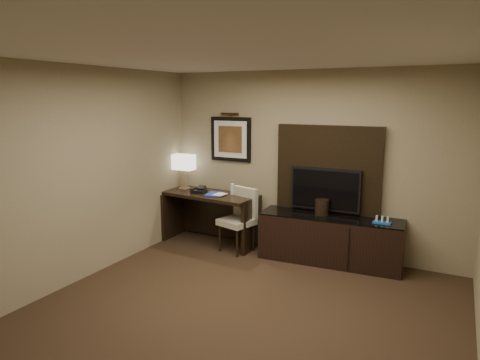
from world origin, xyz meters
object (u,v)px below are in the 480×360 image
Objects in this scene: desk_phone at (199,189)px; minibar_tray at (382,220)px; credenza at (330,239)px; tv at (325,189)px; desk at (210,218)px; water_bottle at (232,189)px; ice_bucket at (322,207)px; desk_chair at (237,221)px; table_lamp at (184,172)px.

desk_phone is 2.81m from minibar_tray.
tv reaches higher than credenza.
water_bottle is (0.35, 0.09, 0.49)m from desk.
tv is 0.27m from ice_bucket.
desk_phone is (-0.73, 0.11, 0.40)m from desk_chair.
water_bottle is (-1.58, 0.04, 0.56)m from credenza.
desk is 8.77× the size of water_bottle.
desk_chair is at bearing -164.52° from tv.
desk_phone is at bearing -160.70° from desk.
credenza is 0.47m from ice_bucket.
tv is at bearing 129.56° from credenza.
desk_phone is at bearing -178.82° from minibar_tray.
desk_chair is 2.09m from minibar_tray.
ice_bucket is (1.79, 0.07, 0.38)m from desk.
table_lamp is at bearing -178.12° from tv.
ice_bucket is at bearing -93.00° from tv.
desk is 0.61m from water_bottle.
desk_phone is at bearing -165.71° from water_bottle.
desk_phone reaches higher than minibar_tray.
ice_bucket is (1.24, 0.22, 0.31)m from desk_chair.
desk_chair is (-1.38, -0.21, 0.13)m from credenza.
credenza is 1.40m from desk_chair.
credenza is 0.79m from minibar_tray.
desk is 1.93m from credenza.
ice_bucket is (-0.01, -0.12, -0.24)m from tv.
desk_chair is (-1.25, -0.35, -0.55)m from tv.
ice_bucket is (2.36, -0.05, -0.31)m from table_lamp.
table_lamp reaches higher than desk.
ice_bucket is 0.84m from minibar_tray.
water_bottle reaches higher than ice_bucket.
minibar_tray is (0.69, -0.04, 0.38)m from credenza.
table_lamp reaches higher than tv.
desk_phone reaches higher than ice_bucket.
credenza is 2.61m from table_lamp.
credenza is at bearing -1.40° from water_bottle.
desk_phone is at bearing -176.71° from ice_bucket.
credenza is 8.61× the size of minibar_tray.
tv is 1.46m from water_bottle.
ice_bucket reaches higher than credenza.
table_lamp is 2.43× the size of minibar_tray.
credenza is (1.93, 0.05, -0.07)m from desk.
ice_bucket is at bearing 176.17° from minibar_tray.
ice_bucket is at bearing -1.10° from table_lamp.
credenza is 0.71m from tv.
desk_chair is 4.33× the size of desk_phone.
credenza is 11.33× the size of water_bottle.
credenza is 3.54× the size of table_lamp.
desk_phone reaches higher than desk.
ice_bucket is at bearing 169.37° from credenza.
water_bottle is (-0.20, 0.24, 0.43)m from desk_chair.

